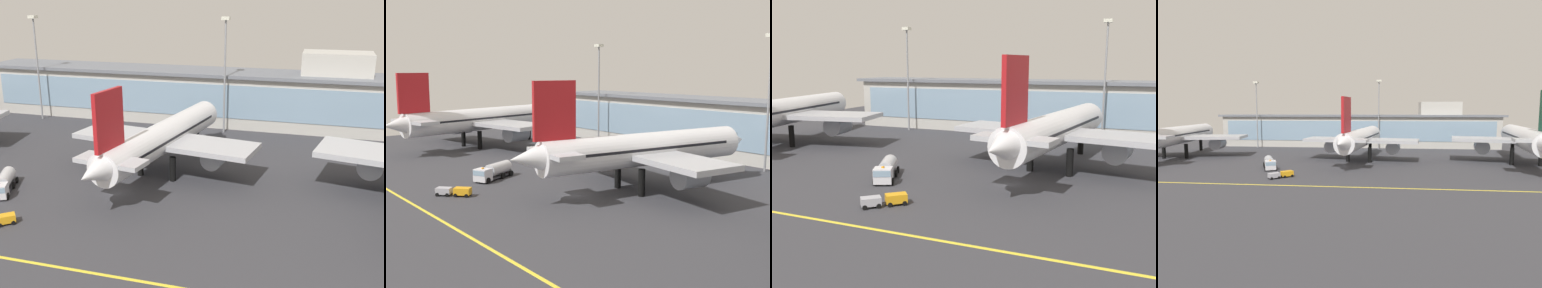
# 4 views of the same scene
# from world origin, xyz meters

# --- Properties ---
(ground_plane) EXTENTS (180.00, 180.00, 0.00)m
(ground_plane) POSITION_xyz_m (0.00, 0.00, 0.00)
(ground_plane) COLOR #38383D
(taxiway_centreline_stripe) EXTENTS (144.00, 0.50, 0.01)m
(taxiway_centreline_stripe) POSITION_xyz_m (0.00, -22.00, 0.01)
(taxiway_centreline_stripe) COLOR yellow
(taxiway_centreline_stripe) RESTS_ON ground
(terminal_building) EXTENTS (115.18, 14.00, 18.46)m
(terminal_building) POSITION_xyz_m (1.68, 49.23, 7.14)
(terminal_building) COLOR beige
(terminal_building) RESTS_ON ground
(airliner_near_left) EXTENTS (42.07, 53.04, 19.08)m
(airliner_near_left) POSITION_xyz_m (-54.79, 12.42, 6.98)
(airliner_near_left) COLOR black
(airliner_near_left) RESTS_ON ground
(airliner_near_right) EXTENTS (34.83, 47.37, 18.33)m
(airliner_near_right) POSITION_xyz_m (4.09, 11.27, 6.71)
(airliner_near_right) COLOR black
(airliner_near_right) RESTS_ON ground
(fuel_tanker_truck) EXTENTS (5.98, 9.24, 2.90)m
(fuel_tanker_truck) POSITION_xyz_m (-18.46, -4.40, 1.51)
(fuel_tanker_truck) COLOR black
(fuel_tanker_truck) RESTS_ON ground
(baggage_tug_near) EXTENTS (5.17, 4.91, 1.40)m
(baggage_tug_near) POSITION_xyz_m (-11.84, -15.09, 0.79)
(baggage_tug_near) COLOR black
(baggage_tug_near) RESTS_ON ground
(apron_light_mast_west) EXTENTS (1.80, 1.80, 26.41)m
(apron_light_mast_west) POSITION_xyz_m (-39.81, 39.82, 16.99)
(apron_light_mast_west) COLOR gray
(apron_light_mast_west) RESTS_ON ground
(apron_light_mast_centre) EXTENTS (1.80, 1.80, 26.62)m
(apron_light_mast_centre) POSITION_xyz_m (8.89, 40.63, 17.11)
(apron_light_mast_centre) COLOR gray
(apron_light_mast_centre) RESTS_ON ground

